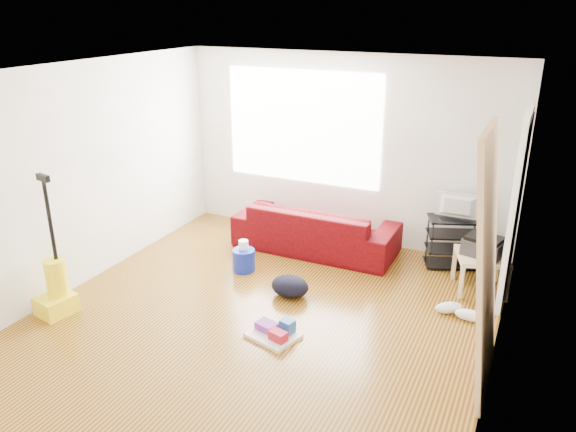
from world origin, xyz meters
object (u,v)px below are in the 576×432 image
at_px(bucket, 244,270).
at_px(vacuum, 56,288).
at_px(side_table, 482,260).
at_px(sofa, 315,249).
at_px(backpack, 290,296).
at_px(tv_stand, 453,242).
at_px(cleaning_tray, 275,332).

relative_size(bucket, vacuum, 0.18).
distance_m(side_table, vacuum, 4.63).
height_order(side_table, bucket, side_table).
height_order(sofa, vacuum, vacuum).
distance_m(backpack, vacuum, 2.49).
xyz_separation_m(side_table, backpack, (-1.88, -1.05, -0.37)).
height_order(sofa, backpack, sofa).
distance_m(tv_stand, side_table, 0.65).
relative_size(cleaning_tray, vacuum, 0.36).
relative_size(side_table, vacuum, 0.45).
relative_size(side_table, cleaning_tray, 1.25).
bearing_deg(vacuum, backpack, 44.39).
bearing_deg(cleaning_tray, tv_stand, 61.81).
distance_m(tv_stand, backpack, 2.17).
height_order(bucket, backpack, bucket).
height_order(cleaning_tray, backpack, cleaning_tray).
bearing_deg(vacuum, tv_stand, 50.43).
height_order(side_table, vacuum, vacuum).
relative_size(bucket, backpack, 0.64).
height_order(sofa, cleaning_tray, sofa).
relative_size(side_table, backpack, 1.59).
height_order(tv_stand, side_table, tv_stand).
xyz_separation_m(side_table, vacuum, (-3.95, -2.41, -0.09)).
xyz_separation_m(side_table, cleaning_tray, (-1.67, -1.86, -0.32)).
bearing_deg(cleaning_tray, side_table, 48.13).
xyz_separation_m(tv_stand, bucket, (-2.26, -1.22, -0.32)).
relative_size(sofa, vacuum, 1.41).
xyz_separation_m(bucket, backpack, (0.78, -0.34, 0.00)).
bearing_deg(cleaning_tray, backpack, 104.90).
xyz_separation_m(cleaning_tray, backpack, (-0.22, 0.81, -0.05)).
bearing_deg(tv_stand, side_table, -72.56).
height_order(tv_stand, vacuum, vacuum).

